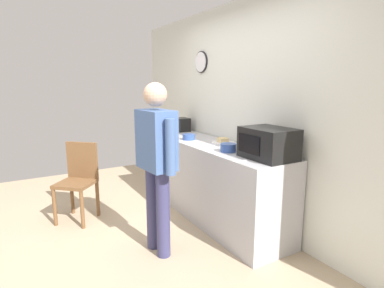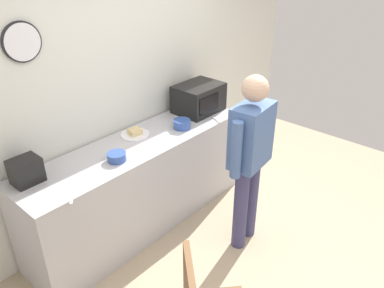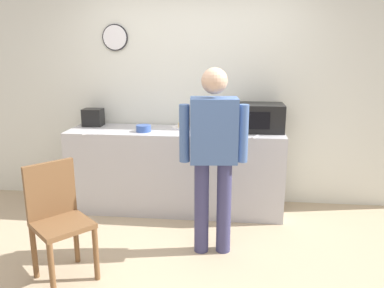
{
  "view_description": "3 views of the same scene",
  "coord_description": "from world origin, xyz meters",
  "px_view_note": "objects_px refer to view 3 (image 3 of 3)",
  "views": [
    {
      "loc": [
        2.94,
        -0.84,
        1.66
      ],
      "look_at": [
        0.07,
        0.82,
        1.0
      ],
      "focal_mm": 29.25,
      "sensor_mm": 36.0,
      "label": 1
    },
    {
      "loc": [
        -2.17,
        -1.22,
        2.6
      ],
      "look_at": [
        -0.0,
        0.7,
        1.03
      ],
      "focal_mm": 35.77,
      "sensor_mm": 36.0,
      "label": 2
    },
    {
      "loc": [
        0.46,
        -2.85,
        1.8
      ],
      "look_at": [
        0.07,
        0.69,
        0.91
      ],
      "focal_mm": 35.44,
      "sensor_mm": 36.0,
      "label": 3
    }
  ],
  "objects_px": {
    "person_standing": "(213,149)",
    "microwave": "(260,118)",
    "spoon_utensil": "(89,133)",
    "wooden_chair": "(58,216)",
    "toaster": "(93,117)",
    "cereal_bowl": "(143,128)",
    "salad_bowl": "(220,129)",
    "sandwich_plate": "(184,126)",
    "fork_utensil": "(255,136)"
  },
  "relations": [
    {
      "from": "person_standing",
      "to": "microwave",
      "type": "bearing_deg",
      "value": 64.98
    },
    {
      "from": "spoon_utensil",
      "to": "person_standing",
      "type": "height_order",
      "value": "person_standing"
    },
    {
      "from": "wooden_chair",
      "to": "toaster",
      "type": "bearing_deg",
      "value": 99.53
    },
    {
      "from": "toaster",
      "to": "wooden_chair",
      "type": "distance_m",
      "value": 1.68
    },
    {
      "from": "toaster",
      "to": "person_standing",
      "type": "relative_size",
      "value": 0.13
    },
    {
      "from": "cereal_bowl",
      "to": "microwave",
      "type": "bearing_deg",
      "value": 7.68
    },
    {
      "from": "salad_bowl",
      "to": "cereal_bowl",
      "type": "distance_m",
      "value": 0.83
    },
    {
      "from": "microwave",
      "to": "cereal_bowl",
      "type": "distance_m",
      "value": 1.28
    },
    {
      "from": "microwave",
      "to": "salad_bowl",
      "type": "bearing_deg",
      "value": -160.35
    },
    {
      "from": "person_standing",
      "to": "wooden_chair",
      "type": "distance_m",
      "value": 1.38
    },
    {
      "from": "salad_bowl",
      "to": "sandwich_plate",
      "type": "bearing_deg",
      "value": 151.28
    },
    {
      "from": "toaster",
      "to": "spoon_utensil",
      "type": "xyz_separation_m",
      "value": [
        0.11,
        -0.43,
        -0.1
      ]
    },
    {
      "from": "microwave",
      "to": "wooden_chair",
      "type": "xyz_separation_m",
      "value": [
        -1.66,
        -1.49,
        -0.56
      ]
    },
    {
      "from": "toaster",
      "to": "wooden_chair",
      "type": "relative_size",
      "value": 0.23
    },
    {
      "from": "microwave",
      "to": "sandwich_plate",
      "type": "bearing_deg",
      "value": 175.1
    },
    {
      "from": "salad_bowl",
      "to": "toaster",
      "type": "bearing_deg",
      "value": 170.64
    },
    {
      "from": "microwave",
      "to": "salad_bowl",
      "type": "height_order",
      "value": "microwave"
    },
    {
      "from": "spoon_utensil",
      "to": "cereal_bowl",
      "type": "bearing_deg",
      "value": 17.22
    },
    {
      "from": "microwave",
      "to": "person_standing",
      "type": "relative_size",
      "value": 0.3
    },
    {
      "from": "salad_bowl",
      "to": "spoon_utensil",
      "type": "relative_size",
      "value": 1.0
    },
    {
      "from": "person_standing",
      "to": "sandwich_plate",
      "type": "bearing_deg",
      "value": 110.59
    },
    {
      "from": "salad_bowl",
      "to": "cereal_bowl",
      "type": "bearing_deg",
      "value": -178.93
    },
    {
      "from": "sandwich_plate",
      "to": "spoon_utensil",
      "type": "relative_size",
      "value": 1.62
    },
    {
      "from": "sandwich_plate",
      "to": "person_standing",
      "type": "relative_size",
      "value": 0.17
    },
    {
      "from": "wooden_chair",
      "to": "sandwich_plate",
      "type": "bearing_deg",
      "value": 62.6
    },
    {
      "from": "salad_bowl",
      "to": "toaster",
      "type": "relative_size",
      "value": 0.77
    },
    {
      "from": "cereal_bowl",
      "to": "wooden_chair",
      "type": "distance_m",
      "value": 1.45
    },
    {
      "from": "sandwich_plate",
      "to": "person_standing",
      "type": "xyz_separation_m",
      "value": [
        0.39,
        -1.05,
        0.02
      ]
    },
    {
      "from": "cereal_bowl",
      "to": "spoon_utensil",
      "type": "height_order",
      "value": "cereal_bowl"
    },
    {
      "from": "toaster",
      "to": "wooden_chair",
      "type": "height_order",
      "value": "toaster"
    },
    {
      "from": "sandwich_plate",
      "to": "spoon_utensil",
      "type": "bearing_deg",
      "value": -156.79
    },
    {
      "from": "salad_bowl",
      "to": "spoon_utensil",
      "type": "height_order",
      "value": "salad_bowl"
    },
    {
      "from": "person_standing",
      "to": "toaster",
      "type": "bearing_deg",
      "value": 144.03
    },
    {
      "from": "fork_utensil",
      "to": "wooden_chair",
      "type": "xyz_separation_m",
      "value": [
        -1.6,
        -1.2,
        -0.41
      ]
    },
    {
      "from": "sandwich_plate",
      "to": "person_standing",
      "type": "distance_m",
      "value": 1.12
    },
    {
      "from": "microwave",
      "to": "cereal_bowl",
      "type": "bearing_deg",
      "value": -172.32
    },
    {
      "from": "fork_utensil",
      "to": "spoon_utensil",
      "type": "relative_size",
      "value": 1.0
    },
    {
      "from": "sandwich_plate",
      "to": "salad_bowl",
      "type": "bearing_deg",
      "value": -28.72
    },
    {
      "from": "salad_bowl",
      "to": "fork_utensil",
      "type": "xyz_separation_m",
      "value": [
        0.37,
        -0.14,
        -0.04
      ]
    },
    {
      "from": "spoon_utensil",
      "to": "person_standing",
      "type": "bearing_deg",
      "value": -25.0
    },
    {
      "from": "microwave",
      "to": "person_standing",
      "type": "distance_m",
      "value": 1.08
    },
    {
      "from": "sandwich_plate",
      "to": "microwave",
      "type": "bearing_deg",
      "value": -4.9
    },
    {
      "from": "cereal_bowl",
      "to": "spoon_utensil",
      "type": "distance_m",
      "value": 0.58
    },
    {
      "from": "toaster",
      "to": "sandwich_plate",
      "type": "bearing_deg",
      "value": -0.96
    },
    {
      "from": "cereal_bowl",
      "to": "wooden_chair",
      "type": "bearing_deg",
      "value": -106.71
    },
    {
      "from": "microwave",
      "to": "cereal_bowl",
      "type": "relative_size",
      "value": 3.08
    },
    {
      "from": "sandwich_plate",
      "to": "wooden_chair",
      "type": "bearing_deg",
      "value": -117.4
    },
    {
      "from": "salad_bowl",
      "to": "wooden_chair",
      "type": "xyz_separation_m",
      "value": [
        -1.22,
        -1.33,
        -0.45
      ]
    },
    {
      "from": "toaster",
      "to": "cereal_bowl",
      "type": "bearing_deg",
      "value": -21.54
    },
    {
      "from": "toaster",
      "to": "wooden_chair",
      "type": "xyz_separation_m",
      "value": [
        0.26,
        -1.58,
        -0.51
      ]
    }
  ]
}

